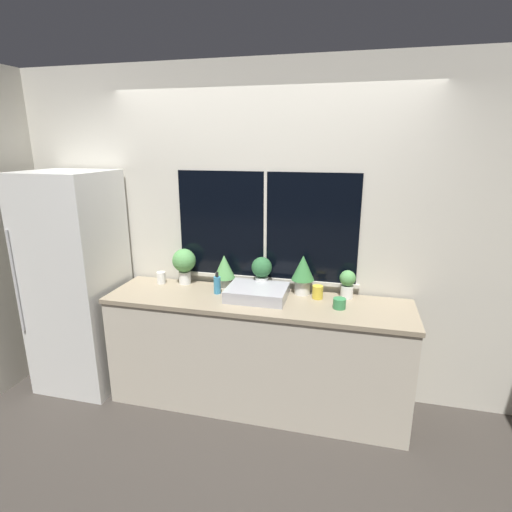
{
  "coord_description": "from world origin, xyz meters",
  "views": [
    {
      "loc": [
        0.69,
        -2.51,
        2.09
      ],
      "look_at": [
        -0.0,
        0.28,
        1.27
      ],
      "focal_mm": 28.0,
      "sensor_mm": 36.0,
      "label": 1
    }
  ],
  "objects_px": {
    "refrigerator": "(78,282)",
    "potted_plant_far_right": "(347,283)",
    "sink": "(257,292)",
    "mug_white": "(161,278)",
    "mug_green": "(339,303)",
    "mug_yellow": "(318,292)",
    "soap_bottle": "(217,285)",
    "potted_plant_far_left": "(184,263)",
    "potted_plant_right": "(303,272)",
    "potted_plant_center": "(262,271)",
    "potted_plant_left": "(224,269)"
  },
  "relations": [
    {
      "from": "mug_white",
      "to": "potted_plant_center",
      "type": "bearing_deg",
      "value": 2.9
    },
    {
      "from": "potted_plant_right",
      "to": "mug_white",
      "type": "bearing_deg",
      "value": -177.9
    },
    {
      "from": "potted_plant_left",
      "to": "mug_white",
      "type": "distance_m",
      "value": 0.57
    },
    {
      "from": "potted_plant_center",
      "to": "mug_yellow",
      "type": "relative_size",
      "value": 2.74
    },
    {
      "from": "mug_green",
      "to": "mug_yellow",
      "type": "height_order",
      "value": "mug_yellow"
    },
    {
      "from": "mug_green",
      "to": "soap_bottle",
      "type": "bearing_deg",
      "value": 175.75
    },
    {
      "from": "mug_yellow",
      "to": "potted_plant_center",
      "type": "bearing_deg",
      "value": 171.22
    },
    {
      "from": "potted_plant_far_right",
      "to": "potted_plant_center",
      "type": "bearing_deg",
      "value": 180.0
    },
    {
      "from": "potted_plant_far_left",
      "to": "potted_plant_left",
      "type": "relative_size",
      "value": 1.1
    },
    {
      "from": "refrigerator",
      "to": "mug_green",
      "type": "bearing_deg",
      "value": 0.28
    },
    {
      "from": "potted_plant_far_right",
      "to": "mug_white",
      "type": "distance_m",
      "value": 1.56
    },
    {
      "from": "potted_plant_far_left",
      "to": "mug_yellow",
      "type": "bearing_deg",
      "value": -3.59
    },
    {
      "from": "refrigerator",
      "to": "potted_plant_far_right",
      "type": "height_order",
      "value": "refrigerator"
    },
    {
      "from": "potted_plant_far_left",
      "to": "mug_green",
      "type": "bearing_deg",
      "value": -9.91
    },
    {
      "from": "refrigerator",
      "to": "sink",
      "type": "xyz_separation_m",
      "value": [
        1.57,
        0.07,
        0.03
      ]
    },
    {
      "from": "potted_plant_center",
      "to": "mug_white",
      "type": "relative_size",
      "value": 2.77
    },
    {
      "from": "potted_plant_right",
      "to": "soap_bottle",
      "type": "bearing_deg",
      "value": -166.63
    },
    {
      "from": "mug_green",
      "to": "potted_plant_right",
      "type": "bearing_deg",
      "value": 142.73
    },
    {
      "from": "sink",
      "to": "potted_plant_far_right",
      "type": "xyz_separation_m",
      "value": [
        0.68,
        0.17,
        0.08
      ]
    },
    {
      "from": "refrigerator",
      "to": "mug_white",
      "type": "relative_size",
      "value": 18.5
    },
    {
      "from": "mug_green",
      "to": "mug_yellow",
      "type": "xyz_separation_m",
      "value": [
        -0.17,
        0.16,
        0.01
      ]
    },
    {
      "from": "sink",
      "to": "potted_plant_left",
      "type": "relative_size",
      "value": 1.66
    },
    {
      "from": "refrigerator",
      "to": "potted_plant_far_left",
      "type": "xyz_separation_m",
      "value": [
        0.89,
        0.24,
        0.17
      ]
    },
    {
      "from": "sink",
      "to": "potted_plant_center",
      "type": "bearing_deg",
      "value": 90.99
    },
    {
      "from": "soap_bottle",
      "to": "mug_white",
      "type": "xyz_separation_m",
      "value": [
        -0.55,
        0.11,
        -0.02
      ]
    },
    {
      "from": "refrigerator",
      "to": "potted_plant_far_right",
      "type": "relative_size",
      "value": 8.43
    },
    {
      "from": "sink",
      "to": "potted_plant_center",
      "type": "relative_size",
      "value": 1.64
    },
    {
      "from": "mug_yellow",
      "to": "mug_green",
      "type": "bearing_deg",
      "value": -42.31
    },
    {
      "from": "potted_plant_far_right",
      "to": "sink",
      "type": "bearing_deg",
      "value": -165.68
    },
    {
      "from": "sink",
      "to": "mug_white",
      "type": "height_order",
      "value": "sink"
    },
    {
      "from": "mug_white",
      "to": "potted_plant_far_left",
      "type": "bearing_deg",
      "value": 12.53
    },
    {
      "from": "sink",
      "to": "potted_plant_far_right",
      "type": "height_order",
      "value": "sink"
    },
    {
      "from": "potted_plant_center",
      "to": "mug_white",
      "type": "height_order",
      "value": "potted_plant_center"
    },
    {
      "from": "sink",
      "to": "mug_green",
      "type": "height_order",
      "value": "sink"
    },
    {
      "from": "sink",
      "to": "potted_plant_center",
      "type": "xyz_separation_m",
      "value": [
        -0.0,
        0.17,
        0.12
      ]
    },
    {
      "from": "potted_plant_far_left",
      "to": "mug_white",
      "type": "height_order",
      "value": "potted_plant_far_left"
    },
    {
      "from": "potted_plant_left",
      "to": "potted_plant_center",
      "type": "bearing_deg",
      "value": 0.0
    },
    {
      "from": "potted_plant_center",
      "to": "potted_plant_right",
      "type": "relative_size",
      "value": 0.88
    },
    {
      "from": "potted_plant_center",
      "to": "refrigerator",
      "type": "bearing_deg",
      "value": -171.27
    },
    {
      "from": "potted_plant_right",
      "to": "mug_green",
      "type": "distance_m",
      "value": 0.41
    },
    {
      "from": "refrigerator",
      "to": "potted_plant_far_left",
      "type": "relative_size",
      "value": 6.13
    },
    {
      "from": "soap_bottle",
      "to": "mug_green",
      "type": "height_order",
      "value": "soap_bottle"
    },
    {
      "from": "mug_white",
      "to": "mug_green",
      "type": "bearing_deg",
      "value": -6.98
    },
    {
      "from": "potted_plant_far_right",
      "to": "soap_bottle",
      "type": "relative_size",
      "value": 1.24
    },
    {
      "from": "sink",
      "to": "potted_plant_right",
      "type": "distance_m",
      "value": 0.4
    },
    {
      "from": "soap_bottle",
      "to": "mug_green",
      "type": "distance_m",
      "value": 0.97
    },
    {
      "from": "mug_green",
      "to": "mug_white",
      "type": "bearing_deg",
      "value": 173.02
    },
    {
      "from": "potted_plant_center",
      "to": "potted_plant_left",
      "type": "bearing_deg",
      "value": -180.0
    },
    {
      "from": "mug_green",
      "to": "mug_white",
      "type": "relative_size",
      "value": 0.91
    },
    {
      "from": "potted_plant_far_left",
      "to": "potted_plant_far_right",
      "type": "xyz_separation_m",
      "value": [
        1.36,
        -0.0,
        -0.06
      ]
    }
  ]
}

